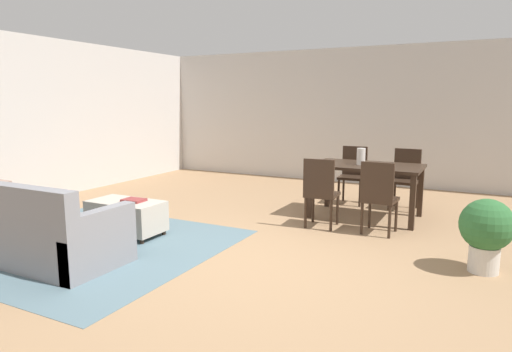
# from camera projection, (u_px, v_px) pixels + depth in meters

# --- Properties ---
(ground_plane) EXTENTS (10.80, 10.80, 0.00)m
(ground_plane) POSITION_uv_depth(u_px,v_px,m) (245.00, 259.00, 4.69)
(ground_plane) COLOR #9E7A56
(wall_back) EXTENTS (9.00, 0.12, 2.70)m
(wall_back) POSITION_uv_depth(u_px,v_px,m) (365.00, 116.00, 8.86)
(wall_back) COLOR beige
(wall_back) RESTS_ON ground_plane
(wall_left) EXTENTS (0.12, 11.00, 2.70)m
(wall_left) POSITION_uv_depth(u_px,v_px,m) (6.00, 120.00, 6.94)
(wall_left) COLOR beige
(wall_left) RESTS_ON ground_plane
(area_rug) EXTENTS (3.00, 2.80, 0.01)m
(area_rug) POSITION_uv_depth(u_px,v_px,m) (87.00, 245.00, 5.14)
(area_rug) COLOR slate
(area_rug) RESTS_ON ground_plane
(couch) EXTENTS (1.92, 0.86, 0.86)m
(couch) POSITION_uv_depth(u_px,v_px,m) (34.00, 232.00, 4.63)
(couch) COLOR gray
(couch) RESTS_ON ground_plane
(ottoman_table) EXTENTS (0.93, 0.50, 0.43)m
(ottoman_table) POSITION_uv_depth(u_px,v_px,m) (126.00, 216.00, 5.52)
(ottoman_table) COLOR #B7AD9E
(ottoman_table) RESTS_ON ground_plane
(dining_table) EXTENTS (1.51, 0.91, 0.76)m
(dining_table) POSITION_uv_depth(u_px,v_px,m) (367.00, 171.00, 6.30)
(dining_table) COLOR #332319
(dining_table) RESTS_ON ground_plane
(dining_chair_near_left) EXTENTS (0.42, 0.42, 0.92)m
(dining_chair_near_left) POSITION_uv_depth(u_px,v_px,m) (320.00, 189.00, 5.77)
(dining_chair_near_left) COLOR #332319
(dining_chair_near_left) RESTS_ON ground_plane
(dining_chair_near_right) EXTENTS (0.42, 0.42, 0.92)m
(dining_chair_near_right) POSITION_uv_depth(u_px,v_px,m) (378.00, 194.00, 5.47)
(dining_chair_near_right) COLOR #332319
(dining_chair_near_right) RESTS_ON ground_plane
(dining_chair_far_left) EXTENTS (0.42, 0.42, 0.92)m
(dining_chair_far_left) POSITION_uv_depth(u_px,v_px,m) (353.00, 171.00, 7.25)
(dining_chair_far_left) COLOR #332319
(dining_chair_far_left) RESTS_ON ground_plane
(dining_chair_far_right) EXTENTS (0.43, 0.43, 0.92)m
(dining_chair_far_right) POSITION_uv_depth(u_px,v_px,m) (405.00, 175.00, 6.87)
(dining_chair_far_right) COLOR #332319
(dining_chair_far_right) RESTS_ON ground_plane
(vase_centerpiece) EXTENTS (0.12, 0.12, 0.23)m
(vase_centerpiece) POSITION_uv_depth(u_px,v_px,m) (361.00, 156.00, 6.27)
(vase_centerpiece) COLOR silver
(vase_centerpiece) RESTS_ON dining_table
(book_on_ottoman) EXTENTS (0.27, 0.21, 0.03)m
(book_on_ottoman) POSITION_uv_depth(u_px,v_px,m) (134.00, 200.00, 5.46)
(book_on_ottoman) COLOR maroon
(book_on_ottoman) RESTS_ON ottoman_table
(potted_plant) EXTENTS (0.50, 0.50, 0.72)m
(potted_plant) POSITION_uv_depth(u_px,v_px,m) (486.00, 230.00, 4.27)
(potted_plant) COLOR beige
(potted_plant) RESTS_ON ground_plane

